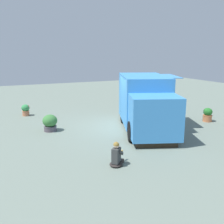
{
  "coord_description": "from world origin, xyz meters",
  "views": [
    {
      "loc": [
        5.89,
        11.67,
        3.75
      ],
      "look_at": [
        0.66,
        0.18,
        0.84
      ],
      "focal_mm": 41.93,
      "sensor_mm": 36.0,
      "label": 1
    }
  ],
  "objects_px": {
    "person_customer": "(117,156)",
    "planter_flowering_side": "(26,110)",
    "planter_flowering_far": "(208,115)",
    "planter_flowering_near": "(50,123)",
    "food_truck": "(145,105)"
  },
  "relations": [
    {
      "from": "planter_flowering_near",
      "to": "planter_flowering_side",
      "type": "xyz_separation_m",
      "value": [
        0.7,
        -3.74,
        -0.05
      ]
    },
    {
      "from": "person_customer",
      "to": "planter_flowering_near",
      "type": "relative_size",
      "value": 1.04
    },
    {
      "from": "food_truck",
      "to": "planter_flowering_near",
      "type": "relative_size",
      "value": 7.05
    },
    {
      "from": "planter_flowering_near",
      "to": "planter_flowering_far",
      "type": "bearing_deg",
      "value": 167.65
    },
    {
      "from": "food_truck",
      "to": "planter_flowering_far",
      "type": "xyz_separation_m",
      "value": [
        -3.89,
        0.19,
        -0.86
      ]
    },
    {
      "from": "food_truck",
      "to": "person_customer",
      "type": "bearing_deg",
      "value": 46.37
    },
    {
      "from": "person_customer",
      "to": "planter_flowering_side",
      "type": "bearing_deg",
      "value": -77.37
    },
    {
      "from": "planter_flowering_near",
      "to": "planter_flowering_side",
      "type": "relative_size",
      "value": 1.19
    },
    {
      "from": "food_truck",
      "to": "planter_flowering_side",
      "type": "distance_m",
      "value": 7.41
    },
    {
      "from": "person_customer",
      "to": "planter_flowering_side",
      "type": "height_order",
      "value": "person_customer"
    },
    {
      "from": "person_customer",
      "to": "planter_flowering_far",
      "type": "xyz_separation_m",
      "value": [
        -7.01,
        -3.08,
        0.06
      ]
    },
    {
      "from": "food_truck",
      "to": "planter_flowering_near",
      "type": "bearing_deg",
      "value": -20.32
    },
    {
      "from": "person_customer",
      "to": "planter_flowering_far",
      "type": "bearing_deg",
      "value": -156.26
    },
    {
      "from": "planter_flowering_near",
      "to": "planter_flowering_far",
      "type": "height_order",
      "value": "planter_flowering_near"
    },
    {
      "from": "person_customer",
      "to": "planter_flowering_near",
      "type": "xyz_separation_m",
      "value": [
        1.23,
        -4.89,
        0.09
      ]
    }
  ]
}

